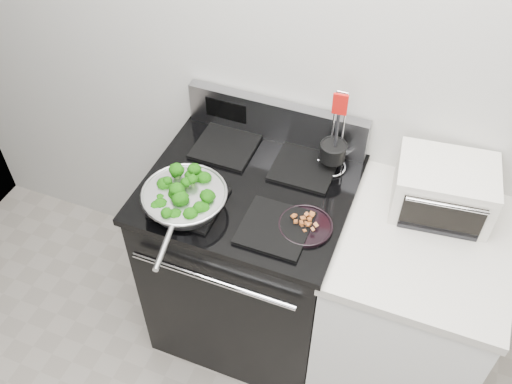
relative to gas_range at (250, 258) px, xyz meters
The scene contains 8 objects.
back_wall 0.97m from the gas_range, 48.22° to the left, with size 4.00×0.02×2.70m, color #B4B2AB.
gas_range is the anchor object (origin of this frame).
counter 0.69m from the gas_range, ahead, with size 0.62×0.68×0.92m.
skillet 0.58m from the gas_range, 130.81° to the right, with size 0.32×0.50×0.07m.
broccoli_pile 0.59m from the gas_range, 131.27° to the right, with size 0.25×0.25×0.09m, color black, non-canonical shape.
bacon_plate 0.56m from the gas_range, 24.93° to the right, with size 0.20×0.20×0.04m.
utensil_holder 0.63m from the gas_range, 37.64° to the left, with size 0.12×0.12×0.37m.
toaster_oven 0.89m from the gas_range, 14.08° to the left, with size 0.38×0.31×0.20m.
Camera 1 is at (0.29, -0.01, 2.51)m, focal length 40.00 mm.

